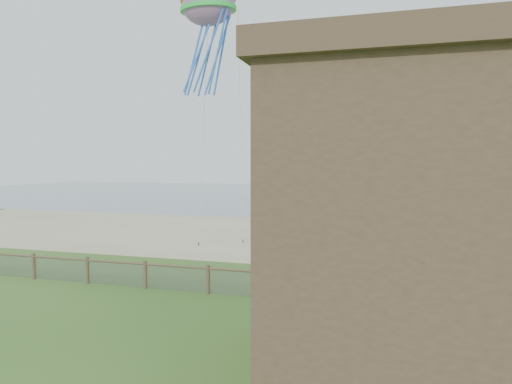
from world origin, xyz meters
TOP-DOWN VIEW (x-y plane):
  - ground at (0.00, 0.00)m, footprint 160.00×160.00m
  - sand_beach at (0.00, 22.00)m, footprint 72.00×20.00m
  - ocean at (0.00, 66.00)m, footprint 160.00×68.00m
  - chainlink_fence at (0.00, 6.00)m, footprint 36.20×0.20m
  - picnic_table at (5.32, 2.17)m, footprint 1.92×1.69m
  - octopus_kite at (-2.83, 13.29)m, footprint 3.89×3.21m

SIDE VIEW (x-z plane):
  - ground at x=0.00m, z-range 0.00..0.00m
  - ocean at x=0.00m, z-range -0.01..0.01m
  - sand_beach at x=0.00m, z-range -0.01..0.01m
  - picnic_table at x=5.32m, z-range 0.00..0.68m
  - chainlink_fence at x=0.00m, z-range -0.07..1.18m
  - octopus_kite at x=-2.83m, z-range 9.47..16.42m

